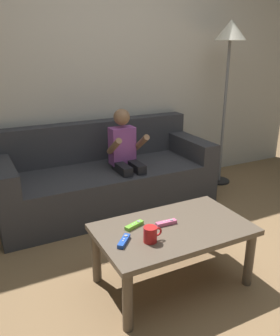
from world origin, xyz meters
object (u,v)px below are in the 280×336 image
game_remote_lime_center (134,225)px  person_seated_on_couch (126,155)px  game_remote_pink_near_edge (166,223)px  coffee_mug (151,234)px  couch (105,179)px  floor_lamp (230,44)px  coffee_table (173,236)px  game_remote_blue_far_corner (124,241)px

game_remote_lime_center → person_seated_on_couch: bearing=67.6°
game_remote_pink_near_edge → person_seated_on_couch: bearing=78.4°
coffee_mug → couch: bearing=79.3°
game_remote_pink_near_edge → game_remote_lime_center: (-0.20, 0.06, 0.00)m
couch → floor_lamp: size_ratio=1.16×
coffee_table → game_remote_blue_far_corner: bearing=-175.3°
person_seated_on_couch → couch: bearing=130.1°
couch → person_seated_on_couch: bearing=-49.9°
game_remote_blue_far_corner → floor_lamp: floor_lamp is taller
person_seated_on_couch → game_remote_blue_far_corner: bearing=-115.6°
couch → coffee_mug: size_ratio=17.12×
game_remote_blue_far_corner → floor_lamp: bearing=36.3°
couch → game_remote_pink_near_edge: couch is taller
coffee_table → person_seated_on_couch: bearing=80.0°
coffee_mug → game_remote_pink_near_edge: bearing=35.4°
game_remote_blue_far_corner → floor_lamp: (1.81, 1.33, 1.08)m
coffee_table → game_remote_blue_far_corner: 0.37m
game_remote_blue_far_corner → coffee_table: bearing=4.7°
coffee_table → game_remote_blue_far_corner: size_ratio=7.67×
person_seated_on_couch → coffee_table: (-0.20, -1.13, -0.19)m
coffee_table → game_remote_lime_center: game_remote_lime_center is taller
person_seated_on_couch → coffee_mug: size_ratio=8.14×
couch → coffee_mug: 1.43m
person_seated_on_couch → game_remote_blue_far_corner: person_seated_on_couch is taller
coffee_table → game_remote_blue_far_corner: game_remote_blue_far_corner is taller
couch → game_remote_lime_center: 1.23m
couch → game_remote_lime_center: size_ratio=14.04×
coffee_table → couch: bearing=87.7°
game_remote_lime_center → coffee_mug: (0.01, -0.20, 0.04)m
game_remote_lime_center → floor_lamp: bearing=35.4°
game_remote_pink_near_edge → coffee_mug: 0.23m
couch → coffee_mug: bearing=-100.7°
coffee_table → game_remote_pink_near_edge: size_ratio=6.89×
game_remote_lime_center → coffee_mug: size_ratio=1.22×
couch → game_remote_lime_center: (-0.27, -1.19, 0.15)m
person_seated_on_couch → game_remote_pink_near_edge: person_seated_on_couch is taller
game_remote_lime_center → game_remote_blue_far_corner: same height
person_seated_on_couch → game_remote_lime_center: 1.11m
game_remote_blue_far_corner → person_seated_on_couch: bearing=64.4°
coffee_table → game_remote_pink_near_edge: (-0.02, 0.05, 0.07)m
coffee_mug → coffee_table: bearing=22.2°
person_seated_on_couch → game_remote_blue_far_corner: 1.29m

